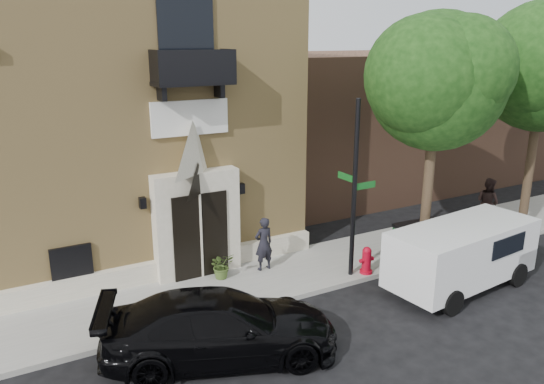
# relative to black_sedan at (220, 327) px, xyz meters

# --- Properties ---
(ground) EXTENTS (120.00, 120.00, 0.00)m
(ground) POSITION_rel_black_sedan_xyz_m (2.10, 1.48, -0.78)
(ground) COLOR black
(ground) RESTS_ON ground
(sidewalk) EXTENTS (42.00, 3.00, 0.15)m
(sidewalk) POSITION_rel_black_sedan_xyz_m (3.10, 2.98, -0.71)
(sidewalk) COLOR gray
(sidewalk) RESTS_ON ground
(church) EXTENTS (12.20, 11.01, 9.30)m
(church) POSITION_rel_black_sedan_xyz_m (-0.88, 9.43, 3.85)
(church) COLOR tan
(church) RESTS_ON ground
(neighbour_building) EXTENTS (18.00, 8.00, 6.40)m
(neighbour_building) POSITION_rel_black_sedan_xyz_m (14.10, 10.48, 2.42)
(neighbour_building) COLOR brown
(neighbour_building) RESTS_ON ground
(street_tree_left) EXTENTS (4.97, 4.38, 7.77)m
(street_tree_left) POSITION_rel_black_sedan_xyz_m (8.13, 1.82, 5.09)
(street_tree_left) COLOR #38281C
(street_tree_left) RESTS_ON sidewalk
(black_sedan) EXTENTS (5.80, 3.85, 1.56)m
(black_sedan) POSITION_rel_black_sedan_xyz_m (0.00, 0.00, 0.00)
(black_sedan) COLOR black
(black_sedan) RESTS_ON ground
(cargo_van) EXTENTS (4.93, 2.40, 1.94)m
(cargo_van) POSITION_rel_black_sedan_xyz_m (7.74, -0.12, 0.30)
(cargo_van) COLOR white
(cargo_van) RESTS_ON ground
(street_sign) EXTENTS (0.85, 0.85, 5.33)m
(street_sign) POSITION_rel_black_sedan_xyz_m (5.15, 1.90, 2.06)
(street_sign) COLOR black
(street_sign) RESTS_ON sidewalk
(fire_hydrant) EXTENTS (0.49, 0.39, 0.85)m
(fire_hydrant) POSITION_rel_black_sedan_xyz_m (5.60, 1.73, -0.21)
(fire_hydrant) COLOR #AF071D
(fire_hydrant) RESTS_ON sidewalk
(dumpster) EXTENTS (1.81, 1.11, 1.14)m
(dumpster) POSITION_rel_black_sedan_xyz_m (7.95, 1.84, -0.05)
(dumpster) COLOR #0F3916
(dumpster) RESTS_ON sidewalk
(planter) EXTENTS (0.72, 0.63, 0.80)m
(planter) POSITION_rel_black_sedan_xyz_m (1.58, 3.55, -0.23)
(planter) COLOR #476028
(planter) RESTS_ON sidewalk
(pedestrian_near) EXTENTS (0.64, 0.44, 1.70)m
(pedestrian_near) POSITION_rel_black_sedan_xyz_m (2.97, 3.48, 0.22)
(pedestrian_near) COLOR black
(pedestrian_near) RESTS_ON sidewalk
(pedestrian_far) EXTENTS (0.72, 0.92, 1.88)m
(pedestrian_far) POSITION_rel_black_sedan_xyz_m (12.28, 2.89, 0.31)
(pedestrian_far) COLOR black
(pedestrian_far) RESTS_ON sidewalk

